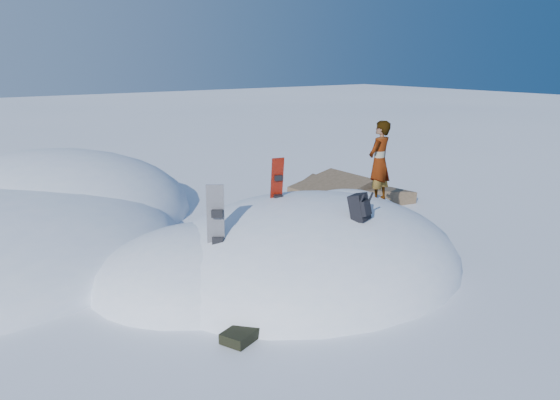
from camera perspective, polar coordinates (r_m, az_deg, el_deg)
ground at (r=11.80m, az=2.89°, el=-6.94°), size 120.00×120.00×0.00m
snow_mound at (r=11.88m, az=1.52°, el=-6.78°), size 8.00×6.00×3.00m
rock_outcrop at (r=16.27m, az=6.56°, el=-0.87°), size 4.68×4.41×1.68m
snowboard_red at (r=11.60m, az=-0.33°, el=1.09°), size 0.31×0.28×1.44m
snowboard_dark at (r=9.97m, az=-6.68°, el=-3.12°), size 0.33×0.31×1.71m
backpack at (r=10.53m, az=8.39°, el=-0.77°), size 0.47×0.52×0.61m
gear_pile at (r=8.94m, az=-3.91°, el=-13.63°), size 0.84×0.66×0.22m
person at (r=12.98m, az=10.34°, el=3.97°), size 0.80×0.63×1.92m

